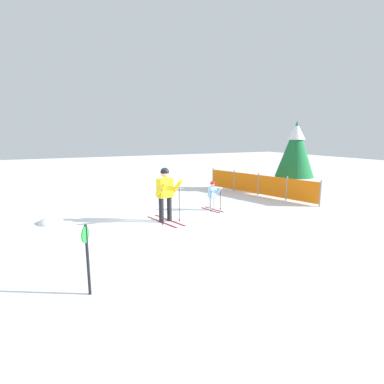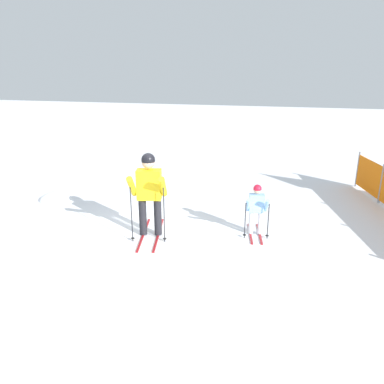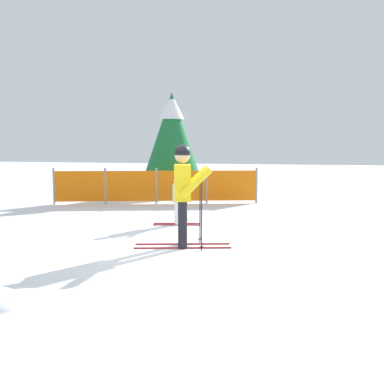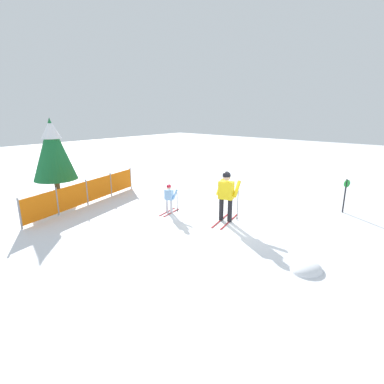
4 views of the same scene
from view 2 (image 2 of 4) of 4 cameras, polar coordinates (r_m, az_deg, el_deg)
name	(u,v)px [view 2 (image 2 of 4)]	position (r m, az deg, el deg)	size (l,w,h in m)	color
ground_plane	(142,234)	(7.97, -7.68, -6.30)	(60.00, 60.00, 0.00)	white
skier_adult	(149,188)	(7.50, -6.56, 0.63)	(1.67, 0.83, 1.73)	maroon
skier_child	(257,206)	(7.73, 9.81, -2.15)	(1.04, 0.52, 1.08)	maroon
snow_mound	(55,199)	(10.61, -20.16, -1.00)	(0.87, 0.74, 0.35)	white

